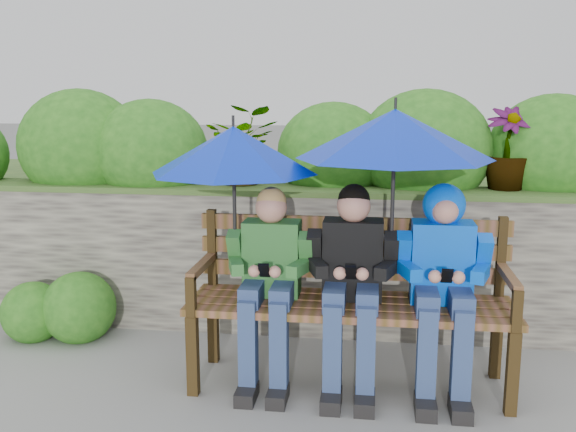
# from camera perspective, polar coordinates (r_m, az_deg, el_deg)

# --- Properties ---
(ground) EXTENTS (60.00, 60.00, 0.00)m
(ground) POSITION_cam_1_polar(r_m,az_deg,el_deg) (4.06, -0.20, -13.57)
(ground) COLOR gray
(ground) RESTS_ON ground
(garden_backdrop) EXTENTS (8.00, 2.87, 1.75)m
(garden_backdrop) POSITION_cam_1_polar(r_m,az_deg,el_deg) (5.40, 1.92, -0.65)
(garden_backdrop) COLOR #4B4640
(garden_backdrop) RESTS_ON ground
(park_bench) EXTENTS (1.85, 0.54, 0.98)m
(park_bench) POSITION_cam_1_polar(r_m,az_deg,el_deg) (3.77, 5.60, -6.52)
(park_bench) COLOR #32240F
(park_bench) RESTS_ON ground
(boy_left) EXTENTS (0.49, 0.57, 1.15)m
(boy_left) POSITION_cam_1_polar(r_m,az_deg,el_deg) (3.70, -1.67, -5.25)
(boy_left) COLOR #2C6F30
(boy_left) RESTS_ON ground
(boy_middle) EXTENTS (0.51, 0.59, 1.18)m
(boy_middle) POSITION_cam_1_polar(r_m,az_deg,el_deg) (3.65, 5.70, -5.34)
(boy_middle) COLOR black
(boy_middle) RESTS_ON ground
(boy_right) EXTENTS (0.51, 0.62, 1.18)m
(boy_right) POSITION_cam_1_polar(r_m,az_deg,el_deg) (3.67, 13.61, -4.75)
(boy_right) COLOR blue
(boy_right) RESTS_ON ground
(umbrella_left) EXTENTS (0.96, 0.96, 0.83)m
(umbrella_left) POSITION_cam_1_polar(r_m,az_deg,el_deg) (3.65, -4.86, 5.86)
(umbrella_left) COLOR #0425C0
(umbrella_left) RESTS_ON ground
(umbrella_right) EXTENTS (1.09, 1.09, 0.91)m
(umbrella_right) POSITION_cam_1_polar(r_m,az_deg,el_deg) (3.56, 9.46, 7.17)
(umbrella_right) COLOR #0425C0
(umbrella_right) RESTS_ON ground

